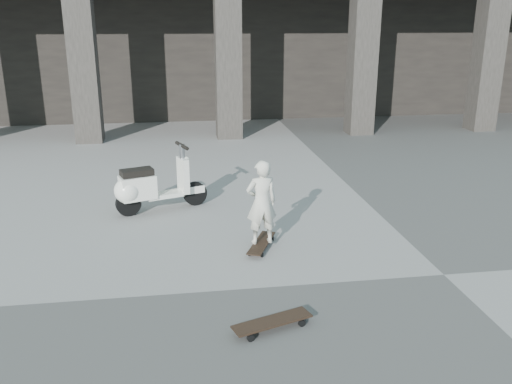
{
  "coord_description": "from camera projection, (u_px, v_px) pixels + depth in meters",
  "views": [
    {
      "loc": [
        -3.19,
        -5.62,
        3.0
      ],
      "look_at": [
        -2.09,
        1.64,
        0.65
      ],
      "focal_mm": 38.0,
      "sensor_mm": 36.0,
      "label": 1
    }
  ],
  "objects": [
    {
      "name": "ground",
      "position": [
        444.0,
        275.0,
        6.66
      ],
      "size": [
        90.0,
        90.0,
        0.0
      ],
      "primitive_type": "plane",
      "color": "#474644",
      "rests_on": "ground"
    },
    {
      "name": "colonnade",
      "position": [
        264.0,
        18.0,
        18.7
      ],
      "size": [
        28.0,
        8.82,
        6.0
      ],
      "color": "black",
      "rests_on": "ground"
    },
    {
      "name": "longboard",
      "position": [
        261.0,
        243.0,
        7.42
      ],
      "size": [
        0.52,
        0.85,
        0.08
      ],
      "rotation": [
        0.0,
        0.0,
        1.15
      ],
      "color": "black",
      "rests_on": "ground"
    },
    {
      "name": "skateboard_spare",
      "position": [
        272.0,
        322.0,
        5.47
      ],
      "size": [
        0.86,
        0.47,
        0.1
      ],
      "rotation": [
        0.0,
        0.0,
        0.33
      ],
      "color": "black",
      "rests_on": "ground"
    },
    {
      "name": "child",
      "position": [
        262.0,
        202.0,
        7.24
      ],
      "size": [
        0.45,
        0.33,
        1.16
      ],
      "primitive_type": "imported",
      "rotation": [
        0.0,
        0.0,
        3.26
      ],
      "color": "beige",
      "rests_on": "longboard"
    },
    {
      "name": "scooter",
      "position": [
        146.0,
        188.0,
        8.67
      ],
      "size": [
        1.49,
        0.76,
        1.08
      ],
      "rotation": [
        0.0,
        0.0,
        0.33
      ],
      "color": "black",
      "rests_on": "ground"
    }
  ]
}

